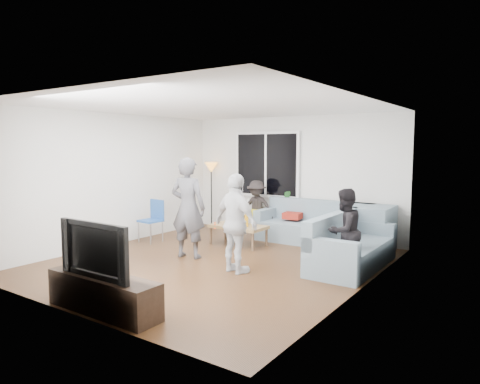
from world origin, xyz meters
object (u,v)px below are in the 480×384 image
Objects in this scene: sofa_right_section at (352,242)px; tv_console at (103,294)px; television at (102,248)px; player_right at (236,223)px; spectator_right at (344,231)px; side_chair at (150,221)px; floor_lamp at (211,195)px; coffee_table at (238,235)px; sofa_back_section at (312,222)px; player_left at (188,208)px; spectator_back at (256,208)px.

tv_console is (-1.75, -3.51, -0.20)m from sofa_right_section.
tv_console is 1.41× the size of television.
player_right is 1.66m from spectator_right.
floor_lamp reaches higher than side_chair.
coffee_table is at bearing -41.20° from player_right.
sofa_back_section is 2.81m from floor_lamp.
tv_console is at bearing -65.21° from floor_lamp.
player_left is at bearing -59.85° from floor_lamp.
sofa_back_section is 1.52m from coffee_table.
player_right is 2.88m from spectator_back.
sofa_back_section is at bearing 84.52° from tv_console.
sofa_back_section reaches higher than coffee_table.
player_left is 1.14× the size of player_right.
sofa_back_section reaches higher than tv_console.
floor_lamp reaches higher than tv_console.
sofa_right_section is at bearing 12.86° from side_chair.
player_left is at bearing 108.87° from television.
spectator_right is 3.59m from television.
player_right is at bearing -37.47° from spectator_right.
television is (-1.75, -3.51, 0.34)m from sofa_right_section.
tv_console is at bearing 0.00° from television.
player_left is 1.34× the size of spectator_right.
tv_console is at bearing -79.85° from coffee_table.
player_left is (-0.17, -1.29, 0.68)m from coffee_table.
coffee_table is 0.91× the size of spectator_back.
side_chair reaches higher than coffee_table.
spectator_right is at bearing -51.73° from sofa_back_section.
sofa_right_section is 1.82× the size of coffee_table.
sofa_back_section is at bearing -132.29° from player_left.
side_chair is 2.30m from spectator_back.
tv_console is at bearing 153.44° from sofa_right_section.
player_left reaches higher than spectator_back.
spectator_right is 0.82× the size of tv_console.
floor_lamp reaches higher than player_right.
floor_lamp is at bearing -31.00° from player_right.
sofa_back_section is 1.49× the size of player_right.
side_chair is at bearing -154.27° from coffee_table.
coffee_table is 1.28× the size of side_chair.
sofa_right_section is at bearing -20.38° from floor_lamp.
floor_lamp is 3.88m from player_right.
spectator_back is at bearing -48.78° from player_right.
player_right is at bearing -56.44° from coffee_table.
side_chair is 3.80m from tv_console.
spectator_right is at bearing -15.21° from coffee_table.
player_right reaches higher than coffee_table.
sofa_right_section is at bearing -44.32° from sofa_back_section.
sofa_right_section is (1.30, -1.26, 0.00)m from sofa_back_section.
television is (0.85, -2.50, -0.12)m from player_left.
sofa_right_section is at bearing 63.44° from tv_console.
player_right is at bearing 132.93° from sofa_right_section.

